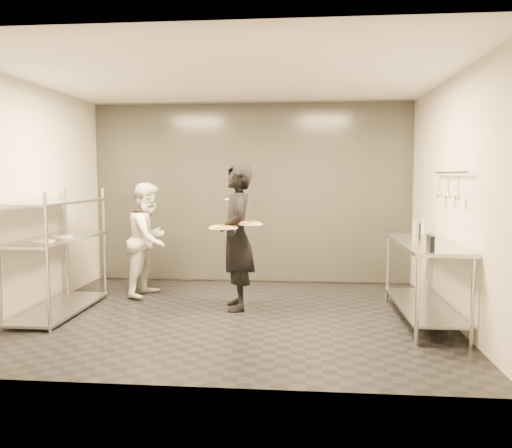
# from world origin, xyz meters

# --- Properties ---
(room_shell) EXTENTS (5.00, 4.00, 2.80)m
(room_shell) POSITION_xyz_m (0.00, 1.18, 1.40)
(room_shell) COLOR black
(room_shell) RESTS_ON ground
(pass_rack) EXTENTS (0.60, 1.60, 1.50)m
(pass_rack) POSITION_xyz_m (-2.15, -0.00, 0.77)
(pass_rack) COLOR #B1B4B8
(pass_rack) RESTS_ON ground
(prep_counter) EXTENTS (0.60, 1.80, 0.92)m
(prep_counter) POSITION_xyz_m (2.18, 0.00, 0.63)
(prep_counter) COLOR #B1B4B8
(prep_counter) RESTS_ON ground
(utensil_rail) EXTENTS (0.07, 1.20, 0.31)m
(utensil_rail) POSITION_xyz_m (2.43, -0.00, 1.55)
(utensil_rail) COLOR #B1B4B8
(utensil_rail) RESTS_ON room_shell
(waiter) EXTENTS (0.58, 0.75, 1.81)m
(waiter) POSITION_xyz_m (-0.01, 0.35, 0.91)
(waiter) COLOR black
(waiter) RESTS_ON ground
(chef) EXTENTS (0.72, 0.86, 1.57)m
(chef) POSITION_xyz_m (-1.32, 0.96, 0.78)
(chef) COLOR silver
(chef) RESTS_ON ground
(pizza_plate_near) EXTENTS (0.35, 0.35, 0.05)m
(pizza_plate_near) POSITION_xyz_m (-0.14, 0.12, 1.05)
(pizza_plate_near) COLOR white
(pizza_plate_near) RESTS_ON waiter
(pizza_plate_far) EXTENTS (0.28, 0.28, 0.05)m
(pizza_plate_far) POSITION_xyz_m (0.18, 0.17, 1.09)
(pizza_plate_far) COLOR white
(pizza_plate_far) RESTS_ON waiter
(salad_plate) EXTENTS (0.31, 0.31, 0.07)m
(salad_plate) POSITION_xyz_m (-0.05, 0.68, 1.38)
(salad_plate) COLOR white
(salad_plate) RESTS_ON waiter
(pos_monitor) EXTENTS (0.06, 0.22, 0.16)m
(pos_monitor) POSITION_xyz_m (2.06, -0.72, 1.00)
(pos_monitor) COLOR black
(pos_monitor) RESTS_ON prep_counter
(bottle_green) EXTENTS (0.07, 0.07, 0.24)m
(bottle_green) POSITION_xyz_m (2.08, 0.03, 1.04)
(bottle_green) COLOR gray
(bottle_green) RESTS_ON prep_counter
(bottle_clear) EXTENTS (0.06, 0.06, 0.20)m
(bottle_clear) POSITION_xyz_m (2.36, 0.80, 1.02)
(bottle_clear) COLOR gray
(bottle_clear) RESTS_ON prep_counter
(bottle_dark) EXTENTS (0.05, 0.05, 0.19)m
(bottle_dark) POSITION_xyz_m (2.16, 0.24, 1.01)
(bottle_dark) COLOR black
(bottle_dark) RESTS_ON prep_counter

